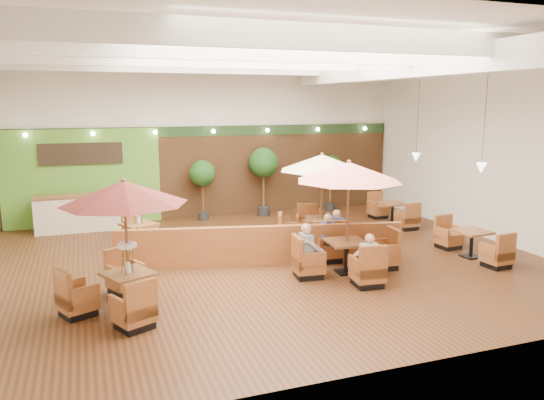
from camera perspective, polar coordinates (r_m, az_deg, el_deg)
name	(u,v)px	position (r m, az deg, el deg)	size (l,w,h in m)	color
room	(261,118)	(14.49, -1.17, 8.79)	(14.04, 14.00, 5.52)	#381E0F
service_counter	(85,213)	(17.95, -19.48, -1.28)	(3.00, 0.75, 1.18)	beige
booth_divider	(262,246)	(13.38, -1.13, -4.93)	(7.27, 0.18, 1.01)	brown
table_0	(122,217)	(10.60, -15.85, -1.76)	(2.61, 2.77, 2.65)	brown
table_1	(348,197)	(12.60, 8.18, 0.31)	(2.72, 2.72, 2.74)	brown
table_2	(320,179)	(15.08, 5.14, 2.27)	(2.62, 2.78, 2.66)	brown
table_3	(139,232)	(15.26, -14.10, -3.35)	(1.11, 2.68, 1.52)	brown
table_4	(471,244)	(15.02, 20.65, -4.49)	(0.89, 2.49, 0.92)	brown
table_5	(392,213)	(18.40, 12.81, -1.41)	(0.82, 2.41, 0.91)	brown
topiary_0	(202,176)	(18.39, -7.49, 2.62)	(0.91, 0.91, 2.10)	black
topiary_1	(263,165)	(18.95, -0.92, 3.76)	(1.06, 1.06, 2.46)	black
topiary_2	(331,170)	(20.00, 6.35, 3.27)	(0.90, 0.90, 2.10)	black
diner_0	(368,254)	(12.00, 10.30, -5.73)	(0.38, 0.31, 0.76)	white
diner_1	(329,233)	(13.70, 6.10, -3.55)	(0.38, 0.31, 0.78)	#24459E
diner_2	(308,245)	(12.41, 3.94, -4.89)	(0.34, 0.42, 0.85)	gray
diner_3	(336,227)	(14.47, 6.92, -2.85)	(0.42, 0.39, 0.75)	#24459E
diner_4	(336,227)	(14.47, 6.92, -2.91)	(0.38, 0.33, 0.71)	white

